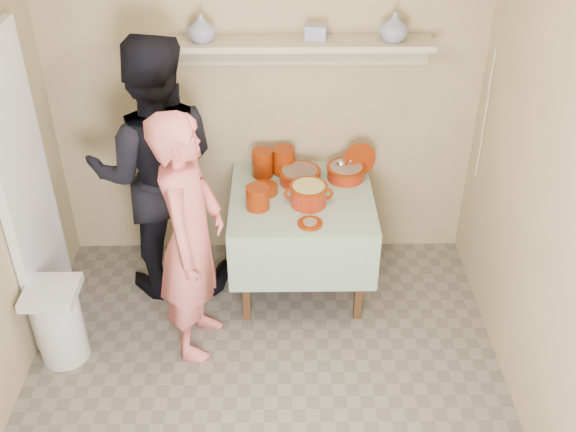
{
  "coord_description": "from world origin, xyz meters",
  "views": [
    {
      "loc": [
        0.11,
        -2.58,
        3.2
      ],
      "look_at": [
        0.15,
        0.75,
        0.95
      ],
      "focal_mm": 42.0,
      "sensor_mm": 36.0,
      "label": 1
    }
  ],
  "objects_px": {
    "trash_bin": "(59,322)",
    "person_helper": "(157,171)",
    "person_cook": "(191,238)",
    "cazuela_rice": "(309,193)",
    "serving_table": "(302,210)"
  },
  "relations": [
    {
      "from": "trash_bin",
      "to": "person_helper",
      "type": "bearing_deg",
      "value": 52.68
    },
    {
      "from": "person_cook",
      "to": "trash_bin",
      "type": "distance_m",
      "value": 1.03
    },
    {
      "from": "person_cook",
      "to": "cazuela_rice",
      "type": "distance_m",
      "value": 0.87
    },
    {
      "from": "serving_table",
      "to": "cazuela_rice",
      "type": "bearing_deg",
      "value": -69.29
    },
    {
      "from": "person_cook",
      "to": "cazuela_rice",
      "type": "bearing_deg",
      "value": -47.78
    },
    {
      "from": "person_cook",
      "to": "cazuela_rice",
      "type": "relative_size",
      "value": 5.05
    },
    {
      "from": "person_cook",
      "to": "person_helper",
      "type": "height_order",
      "value": "person_helper"
    },
    {
      "from": "serving_table",
      "to": "person_cook",
      "type": "bearing_deg",
      "value": -139.13
    },
    {
      "from": "person_helper",
      "to": "cazuela_rice",
      "type": "xyz_separation_m",
      "value": [
        1.01,
        -0.14,
        -0.09
      ]
    },
    {
      "from": "serving_table",
      "to": "cazuela_rice",
      "type": "distance_m",
      "value": 0.23
    },
    {
      "from": "person_cook",
      "to": "cazuela_rice",
      "type": "xyz_separation_m",
      "value": [
        0.72,
        0.48,
        0.01
      ]
    },
    {
      "from": "person_cook",
      "to": "serving_table",
      "type": "distance_m",
      "value": 0.92
    },
    {
      "from": "person_helper",
      "to": "serving_table",
      "type": "distance_m",
      "value": 1.01
    },
    {
      "from": "cazuela_rice",
      "to": "trash_bin",
      "type": "bearing_deg",
      "value": -158.86
    },
    {
      "from": "serving_table",
      "to": "trash_bin",
      "type": "distance_m",
      "value": 1.74
    }
  ]
}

